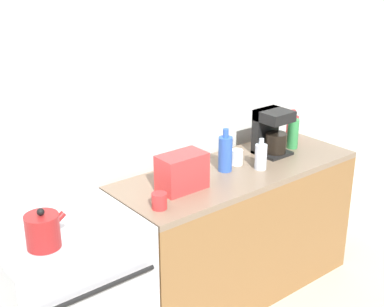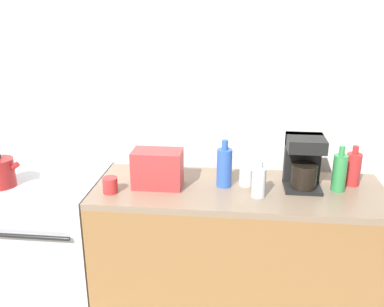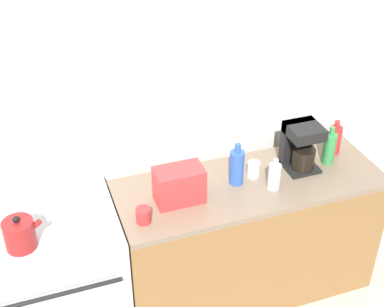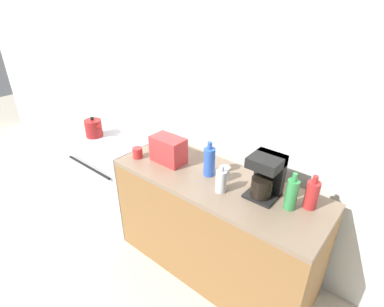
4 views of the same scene
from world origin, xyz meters
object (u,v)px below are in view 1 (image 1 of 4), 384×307
(bottle_clear, at_px, (261,156))
(cup_red, at_px, (159,201))
(bottle_green, at_px, (293,133))
(bottle_blue, at_px, (225,153))
(kettle, at_px, (43,231))
(bottle_red, at_px, (292,128))
(cup_white, at_px, (237,157))
(stove, at_px, (68,297))
(toaster, at_px, (182,172))
(coffee_maker, at_px, (271,131))

(bottle_clear, xyz_separation_m, cup_red, (-0.81, -0.04, -0.04))
(bottle_green, bearing_deg, bottle_blue, -179.30)
(kettle, distance_m, bottle_green, 1.90)
(bottle_red, bearing_deg, bottle_clear, -158.02)
(bottle_red, distance_m, cup_white, 0.61)
(bottle_clear, distance_m, cup_white, 0.16)
(stove, bearing_deg, bottle_red, 3.05)
(stove, xyz_separation_m, kettle, (-0.15, -0.14, 0.52))
(bottle_clear, xyz_separation_m, cup_white, (-0.07, 0.14, -0.03))
(kettle, relative_size, bottle_clear, 0.99)
(bottle_blue, xyz_separation_m, cup_red, (-0.62, -0.16, -0.07))
(toaster, bearing_deg, bottle_green, 3.12)
(coffee_maker, height_order, cup_white, coffee_maker)
(bottle_blue, bearing_deg, cup_white, 11.33)
(coffee_maker, height_order, bottle_green, coffee_maker)
(bottle_green, bearing_deg, stove, -179.74)
(bottle_blue, bearing_deg, toaster, -172.81)
(bottle_clear, bearing_deg, toaster, 172.65)
(toaster, xyz_separation_m, bottle_green, (1.01, 0.05, 0.00))
(kettle, bearing_deg, bottle_green, 4.60)
(bottle_blue, relative_size, bottle_red, 1.17)
(stove, height_order, toaster, toaster)
(cup_red, bearing_deg, bottle_clear, 3.10)
(toaster, distance_m, bottle_clear, 0.57)
(bottle_clear, bearing_deg, bottle_green, 16.06)
(bottle_green, height_order, cup_white, bottle_green)
(toaster, xyz_separation_m, bottle_blue, (0.37, 0.05, 0.01))
(bottle_red, height_order, bottle_clear, bottle_red)
(kettle, distance_m, cup_red, 0.64)
(coffee_maker, height_order, bottle_clear, coffee_maker)
(bottle_clear, height_order, cup_red, bottle_clear)
(stove, xyz_separation_m, cup_white, (1.23, 0.03, 0.48))
(kettle, xyz_separation_m, bottle_blue, (1.26, 0.14, 0.03))
(toaster, bearing_deg, cup_white, 8.23)
(toaster, bearing_deg, bottle_red, 7.48)
(coffee_maker, bearing_deg, cup_red, -169.50)
(stove, xyz_separation_m, bottle_clear, (1.30, -0.12, 0.52))
(bottle_red, height_order, cup_red, bottle_red)
(bottle_blue, relative_size, cup_red, 3.11)
(cup_white, xyz_separation_m, cup_red, (-0.74, -0.19, -0.01))
(cup_white, bearing_deg, stove, -178.83)
(bottle_green, relative_size, cup_white, 2.56)
(bottle_clear, distance_m, cup_red, 0.81)
(cup_white, bearing_deg, bottle_red, 6.86)
(coffee_maker, xyz_separation_m, cup_white, (-0.31, -0.01, -0.11))
(cup_white, bearing_deg, kettle, -173.02)
(stove, bearing_deg, coffee_maker, 1.20)
(bottle_red, relative_size, cup_red, 2.66)
(bottle_blue, distance_m, bottle_red, 0.74)
(kettle, xyz_separation_m, bottle_clear, (1.45, 0.02, 0.00))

